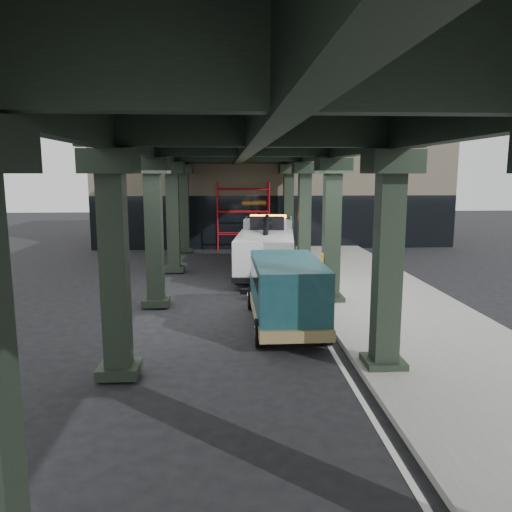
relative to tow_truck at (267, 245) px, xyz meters
name	(u,v)px	position (x,y,z in m)	size (l,w,h in m)	color
ground	(259,322)	(-0.83, -7.50, -1.30)	(90.00, 90.00, 0.00)	black
sidewalk	(383,301)	(3.67, -5.50, -1.23)	(5.00, 40.00, 0.15)	gray
lane_stripe	(304,304)	(0.87, -5.50, -1.30)	(0.12, 38.00, 0.01)	silver
viaduct	(243,144)	(-1.23, -5.50, 4.16)	(7.40, 32.00, 6.40)	black
building	(269,181)	(1.17, 12.50, 2.70)	(22.00, 10.00, 8.00)	#C6B793
scaffolding	(243,215)	(-0.83, 7.15, 0.80)	(3.08, 0.88, 4.00)	#B60E19
tow_truck	(267,245)	(0.00, 0.00, 0.00)	(3.17, 8.35, 2.67)	black
towed_van	(286,291)	(-0.09, -8.06, -0.19)	(2.09, 5.11, 2.06)	#133D44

